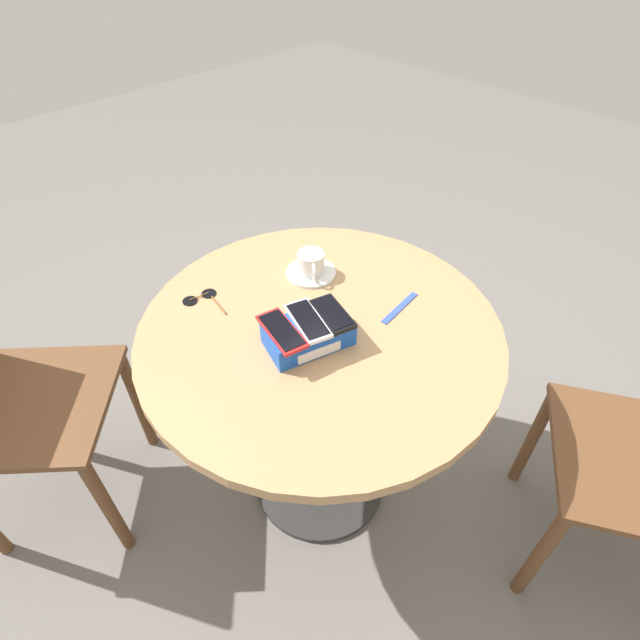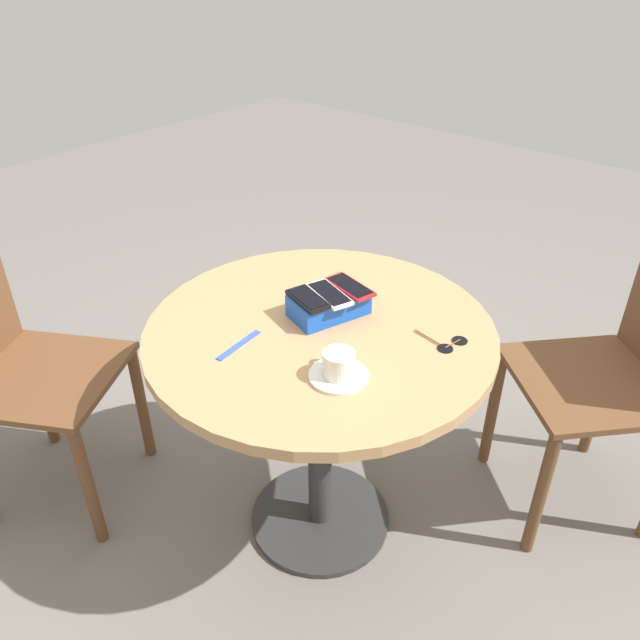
{
  "view_description": "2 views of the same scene",
  "coord_description": "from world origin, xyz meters",
  "px_view_note": "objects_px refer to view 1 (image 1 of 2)",
  "views": [
    {
      "loc": [
        -0.62,
        -0.62,
        1.55
      ],
      "look_at": [
        0.0,
        0.0,
        0.74
      ],
      "focal_mm": 28.0,
      "sensor_mm": 36.0,
      "label": 1
    },
    {
      "loc": [
        1.0,
        0.85,
        1.58
      ],
      "look_at": [
        0.0,
        0.0,
        0.74
      ],
      "focal_mm": 35.0,
      "sensor_mm": 36.0,
      "label": 2
    }
  ],
  "objects_px": {
    "phone_red": "(282,331)",
    "round_table": "(320,364)",
    "coffee_cup": "(311,263)",
    "saucer": "(311,273)",
    "phone_black": "(332,314)",
    "lanyard_strap": "(400,308)",
    "phone_white": "(308,320)",
    "chair_near_window": "(11,406)",
    "sunglasses": "(202,298)",
    "phone_box": "(308,334)"
  },
  "relations": [
    {
      "from": "lanyard_strap",
      "to": "sunglasses",
      "type": "bearing_deg",
      "value": 130.94
    },
    {
      "from": "phone_box",
      "to": "phone_red",
      "type": "relative_size",
      "value": 1.42
    },
    {
      "from": "sunglasses",
      "to": "saucer",
      "type": "bearing_deg",
      "value": -24.2
    },
    {
      "from": "phone_white",
      "to": "phone_box",
      "type": "bearing_deg",
      "value": -128.48
    },
    {
      "from": "saucer",
      "to": "phone_black",
      "type": "bearing_deg",
      "value": -122.71
    },
    {
      "from": "round_table",
      "to": "phone_red",
      "type": "height_order",
      "value": "phone_red"
    },
    {
      "from": "phone_red",
      "to": "phone_white",
      "type": "bearing_deg",
      "value": -13.46
    },
    {
      "from": "coffee_cup",
      "to": "lanyard_strap",
      "type": "distance_m",
      "value": 0.27
    },
    {
      "from": "phone_black",
      "to": "saucer",
      "type": "relative_size",
      "value": 1.01
    },
    {
      "from": "round_table",
      "to": "chair_near_window",
      "type": "xyz_separation_m",
      "value": [
        -0.63,
        0.57,
        -0.13
      ]
    },
    {
      "from": "coffee_cup",
      "to": "chair_near_window",
      "type": "distance_m",
      "value": 0.91
    },
    {
      "from": "round_table",
      "to": "saucer",
      "type": "distance_m",
      "value": 0.25
    },
    {
      "from": "saucer",
      "to": "lanyard_strap",
      "type": "distance_m",
      "value": 0.27
    },
    {
      "from": "saucer",
      "to": "sunglasses",
      "type": "bearing_deg",
      "value": 155.8
    },
    {
      "from": "coffee_cup",
      "to": "lanyard_strap",
      "type": "bearing_deg",
      "value": -76.84
    },
    {
      "from": "round_table",
      "to": "sunglasses",
      "type": "xyz_separation_m",
      "value": [
        -0.14,
        0.29,
        0.14
      ]
    },
    {
      "from": "coffee_cup",
      "to": "chair_near_window",
      "type": "xyz_separation_m",
      "value": [
        -0.75,
        0.4,
        -0.3
      ]
    },
    {
      "from": "round_table",
      "to": "sunglasses",
      "type": "relative_size",
      "value": 7.0
    },
    {
      "from": "phone_box",
      "to": "saucer",
      "type": "relative_size",
      "value": 1.61
    },
    {
      "from": "lanyard_strap",
      "to": "phone_red",
      "type": "bearing_deg",
      "value": 162.97
    },
    {
      "from": "phone_black",
      "to": "phone_red",
      "type": "bearing_deg",
      "value": 161.45
    },
    {
      "from": "lanyard_strap",
      "to": "phone_black",
      "type": "bearing_deg",
      "value": 163.92
    },
    {
      "from": "phone_red",
      "to": "lanyard_strap",
      "type": "xyz_separation_m",
      "value": [
        0.31,
        -0.09,
        -0.06
      ]
    },
    {
      "from": "phone_box",
      "to": "saucer",
      "type": "bearing_deg",
      "value": 44.52
    },
    {
      "from": "lanyard_strap",
      "to": "chair_near_window",
      "type": "xyz_separation_m",
      "value": [
        -0.82,
        0.66,
        -0.27
      ]
    },
    {
      "from": "coffee_cup",
      "to": "sunglasses",
      "type": "distance_m",
      "value": 0.3
    },
    {
      "from": "phone_black",
      "to": "round_table",
      "type": "bearing_deg",
      "value": 87.65
    },
    {
      "from": "phone_red",
      "to": "coffee_cup",
      "type": "xyz_separation_m",
      "value": [
        0.25,
        0.16,
        -0.03
      ]
    },
    {
      "from": "round_table",
      "to": "chair_near_window",
      "type": "relative_size",
      "value": 1.05
    },
    {
      "from": "sunglasses",
      "to": "chair_near_window",
      "type": "distance_m",
      "value": 0.62
    },
    {
      "from": "phone_box",
      "to": "phone_white",
      "type": "xyz_separation_m",
      "value": [
        0.0,
        0.01,
        0.03
      ]
    },
    {
      "from": "coffee_cup",
      "to": "sunglasses",
      "type": "height_order",
      "value": "coffee_cup"
    },
    {
      "from": "phone_red",
      "to": "phone_black",
      "type": "bearing_deg",
      "value": -18.55
    },
    {
      "from": "phone_white",
      "to": "chair_near_window",
      "type": "height_order",
      "value": "chair_near_window"
    },
    {
      "from": "lanyard_strap",
      "to": "coffee_cup",
      "type": "bearing_deg",
      "value": 103.16
    },
    {
      "from": "sunglasses",
      "to": "round_table",
      "type": "bearing_deg",
      "value": -63.57
    },
    {
      "from": "phone_box",
      "to": "phone_red",
      "type": "distance_m",
      "value": 0.07
    },
    {
      "from": "coffee_cup",
      "to": "phone_red",
      "type": "bearing_deg",
      "value": -146.64
    },
    {
      "from": "phone_white",
      "to": "phone_black",
      "type": "height_order",
      "value": "phone_black"
    },
    {
      "from": "round_table",
      "to": "lanyard_strap",
      "type": "bearing_deg",
      "value": -26.72
    },
    {
      "from": "phone_black",
      "to": "sunglasses",
      "type": "xyz_separation_m",
      "value": [
        -0.14,
        0.33,
        -0.06
      ]
    },
    {
      "from": "saucer",
      "to": "chair_near_window",
      "type": "xyz_separation_m",
      "value": [
        -0.76,
        0.4,
        -0.27
      ]
    },
    {
      "from": "round_table",
      "to": "lanyard_strap",
      "type": "xyz_separation_m",
      "value": [
        0.19,
        -0.1,
        0.14
      ]
    },
    {
      "from": "phone_white",
      "to": "coffee_cup",
      "type": "distance_m",
      "value": 0.26
    },
    {
      "from": "phone_white",
      "to": "saucer",
      "type": "distance_m",
      "value": 0.27
    },
    {
      "from": "phone_white",
      "to": "chair_near_window",
      "type": "bearing_deg",
      "value": 134.36
    },
    {
      "from": "phone_box",
      "to": "lanyard_strap",
      "type": "distance_m",
      "value": 0.26
    },
    {
      "from": "phone_red",
      "to": "saucer",
      "type": "distance_m",
      "value": 0.31
    },
    {
      "from": "round_table",
      "to": "saucer",
      "type": "height_order",
      "value": "saucer"
    },
    {
      "from": "phone_red",
      "to": "round_table",
      "type": "bearing_deg",
      "value": 0.29
    }
  ]
}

